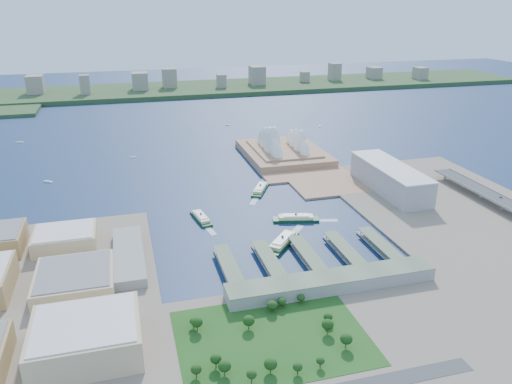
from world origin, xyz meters
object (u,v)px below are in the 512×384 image
object	(u,v)px
ferry_a	(201,216)
ferry_c	(282,240)
car_c	(501,197)
opera_house	(284,139)
toaster_building	(390,178)
ferry_d	(296,217)
ferry_b	(260,188)

from	to	relation	value
ferry_a	ferry_c	xyz separation A→B (m)	(75.80, -90.41, 1.05)
car_c	opera_house	bearing A→B (deg)	-55.58
car_c	toaster_building	bearing A→B (deg)	-39.66
toaster_building	ferry_d	distance (m)	170.17
car_c	ferry_b	bearing A→B (deg)	-26.68
opera_house	ferry_b	size ratio (longest dim) A/B	3.22
toaster_building	opera_house	bearing A→B (deg)	114.23
ferry_b	car_c	bearing A→B (deg)	1.63
ferry_a	ferry_d	xyz separation A→B (m)	(111.66, -33.74, 0.55)
opera_house	toaster_building	bearing A→B (deg)	-65.77
opera_house	ferry_d	distance (m)	268.41
toaster_building	ferry_b	size ratio (longest dim) A/B	2.78
ferry_c	ferry_d	xyz separation A→B (m)	(35.86, 56.66, -0.50)
toaster_building	ferry_a	distance (m)	272.48
ferry_a	car_c	world-z (taller)	car_c
ferry_a	ferry_d	distance (m)	116.65
ferry_b	ferry_d	xyz separation A→B (m)	(14.22, -109.54, 0.03)
ferry_a	opera_house	bearing A→B (deg)	41.62
opera_house	ferry_a	bearing A→B (deg)	-128.91
opera_house	car_c	world-z (taller)	opera_house
ferry_c	car_c	distance (m)	305.26
ferry_b	car_c	xyz separation A→B (m)	(282.50, -141.97, 10.29)
ferry_c	ferry_a	bearing A→B (deg)	-8.78
opera_house	ferry_c	world-z (taller)	opera_house
car_c	ferry_d	bearing A→B (deg)	-6.89
ferry_b	ferry_d	bearing A→B (deg)	-54.29
ferry_d	car_c	size ratio (longest dim) A/B	11.30
ferry_b	opera_house	bearing A→B (deg)	88.95
ferry_b	toaster_building	bearing A→B (deg)	11.75
opera_house	toaster_building	size ratio (longest dim) A/B	1.16
ferry_b	car_c	size ratio (longest dim) A/B	11.24
opera_house	toaster_building	distance (m)	219.62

